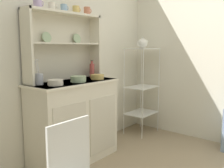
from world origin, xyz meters
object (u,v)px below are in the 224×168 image
Objects in this scene: cup_lilac_0 at (38,3)px; porcelain_teapot at (142,43)px; hutch_shelf_unit at (63,41)px; bakers_rack at (142,82)px; hutch_cabinet at (74,121)px; utensil_jar at (39,79)px; jam_bottle at (92,70)px; bowl_mixing_large at (55,82)px.

cup_lilac_0 reaches higher than porcelain_teapot.
hutch_shelf_unit reaches higher than bakers_rack.
hutch_cabinet is 0.63m from utensil_jar.
bakers_rack is (1.25, -0.23, -0.57)m from hutch_shelf_unit.
jam_bottle is (-0.88, 0.15, 0.23)m from bakers_rack.
hutch_cabinet is 4.87× the size of jam_bottle.
bowl_mixing_large is (-0.30, -0.24, -0.40)m from hutch_shelf_unit.
hutch_shelf_unit reaches higher than jam_bottle.
hutch_shelf_unit reaches higher than utensil_jar.
hutch_shelf_unit is 0.51m from jam_bottle.
utensil_jar is at bearing 174.90° from bakers_rack.
hutch_shelf_unit is at bearing 169.51° from porcelain_teapot.
hutch_cabinet is at bearing -167.08° from jam_bottle.
hutch_shelf_unit is 10.02× the size of cup_lilac_0.
jam_bottle is at bearing 13.33° from bowl_mixing_large.
utensil_jar is (-1.63, 0.15, 0.20)m from bakers_rack.
bakers_rack reaches higher than bowl_mixing_large.
jam_bottle is (0.38, 0.09, 0.53)m from hutch_cabinet.
hutch_cabinet is at bearing -11.62° from utensil_jar.
hutch_cabinet is 1.29m from bakers_rack.
jam_bottle reaches higher than bowl_mixing_large.
hutch_cabinet is at bearing 176.90° from bakers_rack.
hutch_cabinet is 1.52m from porcelain_teapot.
bakers_rack is 13.15× the size of cup_lilac_0.
cup_lilac_0 is 1.63m from porcelain_teapot.
utensil_jar is (-0.75, -0.01, -0.03)m from jam_bottle.
bakers_rack reaches higher than utensil_jar.
utensil_jar is (-0.08, 0.15, 0.03)m from bowl_mixing_large.
utensil_jar is (-0.38, -0.09, -0.37)m from hutch_shelf_unit.
hutch_shelf_unit is 0.55m from bowl_mixing_large.
hutch_shelf_unit is 0.76× the size of bakers_rack.
jam_bottle is at bearing 12.92° from hutch_cabinet.
cup_lilac_0 is (-1.58, 0.19, 0.92)m from bakers_rack.
utensil_jar is at bearing -139.14° from cup_lilac_0.
utensil_jar is (-0.05, -0.04, -0.72)m from cup_lilac_0.
bakers_rack is at bearing -9.96° from jam_bottle.
hutch_shelf_unit is 0.48m from cup_lilac_0.
jam_bottle is (0.38, -0.08, -0.34)m from hutch_shelf_unit.
hutch_cabinet is at bearing -20.61° from cup_lilac_0.
bowl_mixing_large is (-1.55, -0.01, 0.17)m from bakers_rack.
jam_bottle is 0.92× the size of porcelain_teapot.
hutch_cabinet is 4.05× the size of utensil_jar.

